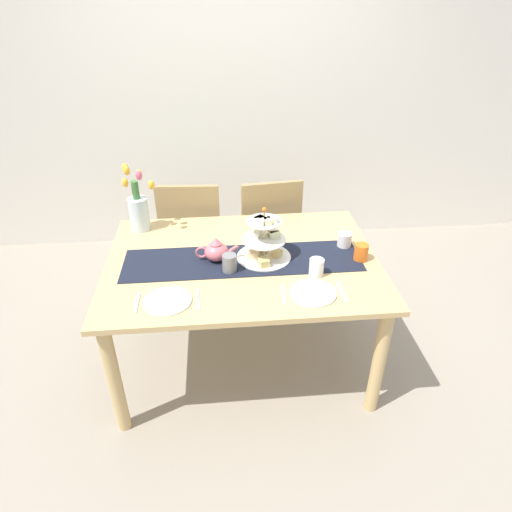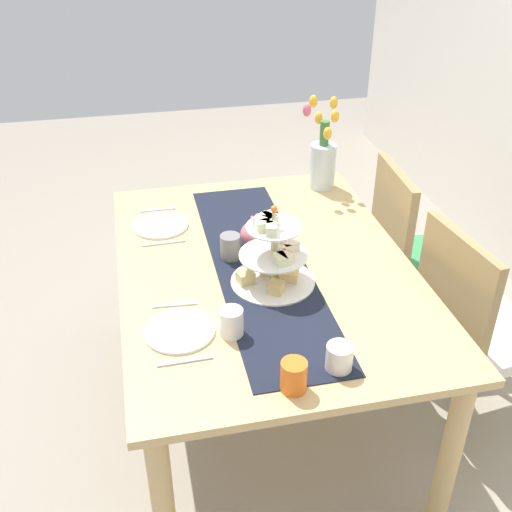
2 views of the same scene
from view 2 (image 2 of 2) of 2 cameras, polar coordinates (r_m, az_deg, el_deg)
name	(u,v)px [view 2 (image 2 of 2)]	position (r m, az deg, el deg)	size (l,w,h in m)	color
ground_plane	(264,407)	(2.76, 0.73, -13.73)	(8.00, 8.00, 0.00)	gray
dining_table	(265,286)	(2.35, 0.84, -2.83)	(1.49, 1.08, 0.73)	tan
chair_left	(412,251)	(2.91, 14.20, 0.41)	(0.45, 0.45, 0.91)	#9C8254
chair_right	(473,324)	(2.52, 19.36, -5.96)	(0.47, 0.47, 0.91)	#9C8254
table_runner	(260,265)	(2.29, 0.40, -0.86)	(1.30, 0.33, 0.00)	black
tiered_cake_stand	(273,258)	(2.14, 1.60, -0.18)	(0.30, 0.30, 0.30)	beige
teapot	(257,233)	(2.39, 0.09, 2.17)	(0.24, 0.13, 0.14)	#D66B75
tulip_vase	(323,158)	(2.85, 6.16, 8.97)	(0.19, 0.19, 0.43)	silver
cream_jug	(339,358)	(1.84, 7.69, -9.27)	(0.08, 0.08, 0.09)	white
dinner_plate_left	(160,225)	(2.58, -8.81, 2.83)	(0.23, 0.23, 0.01)	white
fork_left	(158,210)	(2.71, -9.06, 4.25)	(0.02, 0.15, 0.01)	silver
knife_left	(164,243)	(2.46, -8.52, 1.19)	(0.01, 0.17, 0.01)	silver
dinner_plate_right	(179,331)	(1.99, -7.08, -6.84)	(0.23, 0.23, 0.01)	white
fork_right	(175,305)	(2.11, -7.51, -4.46)	(0.02, 0.15, 0.01)	silver
knife_right	(185,361)	(1.88, -6.58, -9.60)	(0.01, 0.17, 0.01)	silver
mug_grey	(230,247)	(2.31, -2.38, 0.87)	(0.08, 0.08, 0.10)	slate
mug_white_text	(231,322)	(1.94, -2.29, -6.15)	(0.08, 0.08, 0.10)	white
mug_orange	(294,376)	(1.76, 3.50, -10.99)	(0.08, 0.08, 0.10)	orange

